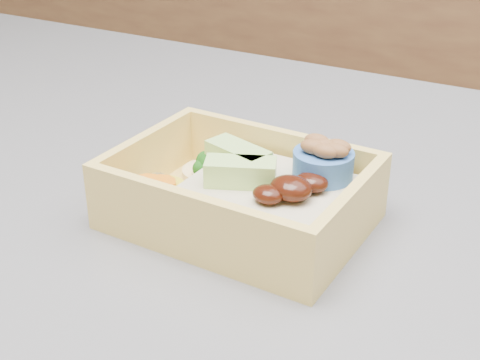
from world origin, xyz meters
The scene contains 1 object.
bento_box centered at (0.07, -0.02, 0.94)m, with size 0.16×0.12×0.06m.
Camera 1 is at (0.24, -0.35, 1.15)m, focal length 50.00 mm.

